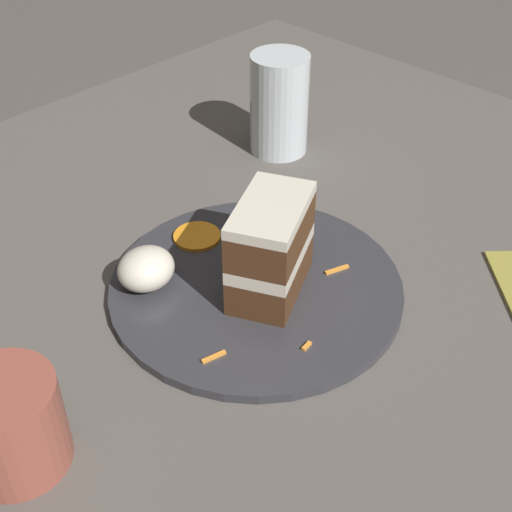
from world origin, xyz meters
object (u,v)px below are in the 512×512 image
Objects in this scene: cake_slice at (271,248)px; cream_dollop at (146,269)px; orange_garnish at (197,236)px; plate at (256,287)px; drinking_glass at (279,111)px; coffee_mug at (9,422)px.

cream_dollop is (0.09, -0.09, -0.03)m from cake_slice.
cream_dollop is 0.10m from orange_garnish.
drinking_glass is at bearing -141.54° from plate.
drinking_glass reaches higher than cake_slice.
orange_garnish is at bearing -165.08° from cream_dollop.
cake_slice is 0.91× the size of drinking_glass.
plate is 3.54× the size of coffee_mug.
coffee_mug is (0.29, -0.01, -0.02)m from cake_slice.
cake_slice is 0.13m from orange_garnish.
coffee_mug is (0.20, 0.09, 0.01)m from cream_dollop.
cream_dollop is 0.70× the size of coffee_mug.
drinking_glass is (-0.23, -0.20, -0.00)m from cake_slice.
orange_garnish reaches higher than plate.
cake_slice is 0.31m from drinking_glass.
cake_slice is at bearing 87.59° from orange_garnish.
drinking_glass is 1.56× the size of coffee_mug.
orange_garnish is (-0.09, -0.02, -0.02)m from cream_dollop.
cake_slice is 2.30× the size of orange_garnish.
cake_slice is 2.02× the size of cream_dollop.
plate is at bearing 84.37° from orange_garnish.
orange_garnish is 0.40× the size of drinking_glass.
coffee_mug is (0.28, 0.01, 0.04)m from plate.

